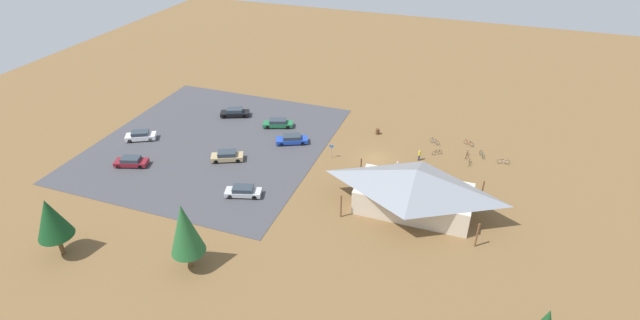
{
  "coord_description": "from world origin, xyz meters",
  "views": [
    {
      "loc": [
        -12.29,
        57.97,
        35.82
      ],
      "look_at": [
        6.74,
        4.77,
        1.2
      ],
      "focal_mm": 26.74,
      "sensor_mm": 36.0,
      "label": 1
    }
  ],
  "objects_px": {
    "trash_bin": "(378,132)",
    "car_tan_inner_stall": "(227,156)",
    "bicycle_red_near_sign": "(469,143)",
    "car_silver_by_curb": "(243,191)",
    "lot_sign": "(331,149)",
    "bicycle_teal_lone_west": "(482,155)",
    "bicycle_orange_mid_cluster": "(467,155)",
    "car_maroon_far_end": "(131,162)",
    "bicycle_blue_back_row": "(435,142)",
    "bicycle_purple_by_bin": "(384,170)",
    "pine_east": "(185,229)",
    "bicycle_green_trailside": "(470,162)",
    "car_blue_back_corner": "(292,139)",
    "bicycle_silver_yard_right": "(504,162)",
    "bike_pavilion": "(415,188)",
    "pine_far_west": "(51,218)",
    "car_white_second_row": "(141,136)",
    "bicycle_black_lone_east": "(437,152)",
    "car_black_front_row": "(235,112)",
    "car_green_mid_lot": "(278,123)",
    "visitor_by_pavilion": "(398,166)"
  },
  "relations": [
    {
      "from": "bicycle_purple_by_bin",
      "to": "car_silver_by_curb",
      "type": "height_order",
      "value": "car_silver_by_curb"
    },
    {
      "from": "bicycle_green_trailside",
      "to": "car_blue_back_corner",
      "type": "bearing_deg",
      "value": 6.51
    },
    {
      "from": "bicycle_green_trailside",
      "to": "bicycle_purple_by_bin",
      "type": "relative_size",
      "value": 1.17
    },
    {
      "from": "bicycle_red_near_sign",
      "to": "bicycle_purple_by_bin",
      "type": "bearing_deg",
      "value": 48.17
    },
    {
      "from": "trash_bin",
      "to": "car_black_front_row",
      "type": "height_order",
      "value": "car_black_front_row"
    },
    {
      "from": "bicycle_purple_by_bin",
      "to": "bicycle_black_lone_east",
      "type": "distance_m",
      "value": 9.56
    },
    {
      "from": "trash_bin",
      "to": "bicycle_orange_mid_cluster",
      "type": "height_order",
      "value": "trash_bin"
    },
    {
      "from": "lot_sign",
      "to": "car_tan_inner_stall",
      "type": "bearing_deg",
      "value": 22.83
    },
    {
      "from": "bicycle_green_trailside",
      "to": "car_blue_back_corner",
      "type": "height_order",
      "value": "car_blue_back_corner"
    },
    {
      "from": "bike_pavilion",
      "to": "car_blue_back_corner",
      "type": "xyz_separation_m",
      "value": [
        20.24,
        -10.2,
        -2.48
      ]
    },
    {
      "from": "bicycle_silver_yard_right",
      "to": "bicycle_red_near_sign",
      "type": "bearing_deg",
      "value": -36.73
    },
    {
      "from": "bicycle_teal_lone_west",
      "to": "bicycle_orange_mid_cluster",
      "type": "bearing_deg",
      "value": 21.5
    },
    {
      "from": "car_maroon_far_end",
      "to": "car_blue_back_corner",
      "type": "bearing_deg",
      "value": -144.18
    },
    {
      "from": "bicycle_orange_mid_cluster",
      "to": "car_white_second_row",
      "type": "relative_size",
      "value": 0.37
    },
    {
      "from": "bike_pavilion",
      "to": "bicycle_purple_by_bin",
      "type": "height_order",
      "value": "bike_pavilion"
    },
    {
      "from": "car_maroon_far_end",
      "to": "bike_pavilion",
      "type": "bearing_deg",
      "value": -175.09
    },
    {
      "from": "pine_east",
      "to": "bicycle_blue_back_row",
      "type": "relative_size",
      "value": 5.1
    },
    {
      "from": "bicycle_teal_lone_west",
      "to": "car_maroon_far_end",
      "type": "height_order",
      "value": "car_maroon_far_end"
    },
    {
      "from": "bicycle_silver_yard_right",
      "to": "car_silver_by_curb",
      "type": "bearing_deg",
      "value": 31.89
    },
    {
      "from": "bicycle_green_trailside",
      "to": "car_tan_inner_stall",
      "type": "height_order",
      "value": "car_tan_inner_stall"
    },
    {
      "from": "lot_sign",
      "to": "trash_bin",
      "type": "bearing_deg",
      "value": -116.35
    },
    {
      "from": "bike_pavilion",
      "to": "bicycle_blue_back_row",
      "type": "xyz_separation_m",
      "value": [
        -0.28,
        -17.42,
        -2.81
      ]
    },
    {
      "from": "pine_far_west",
      "to": "car_green_mid_lot",
      "type": "bearing_deg",
      "value": -105.79
    },
    {
      "from": "bicycle_black_lone_east",
      "to": "car_tan_inner_stall",
      "type": "bearing_deg",
      "value": 22.83
    },
    {
      "from": "pine_far_west",
      "to": "car_white_second_row",
      "type": "height_order",
      "value": "pine_far_west"
    },
    {
      "from": "car_silver_by_curb",
      "to": "bicycle_black_lone_east",
      "type": "bearing_deg",
      "value": -139.32
    },
    {
      "from": "car_silver_by_curb",
      "to": "lot_sign",
      "type": "bearing_deg",
      "value": -120.65
    },
    {
      "from": "trash_bin",
      "to": "car_tan_inner_stall",
      "type": "height_order",
      "value": "car_tan_inner_stall"
    },
    {
      "from": "pine_far_west",
      "to": "car_black_front_row",
      "type": "height_order",
      "value": "pine_far_west"
    },
    {
      "from": "bicycle_purple_by_bin",
      "to": "bicycle_silver_yard_right",
      "type": "relative_size",
      "value": 0.86
    },
    {
      "from": "bike_pavilion",
      "to": "car_maroon_far_end",
      "type": "height_order",
      "value": "bike_pavilion"
    },
    {
      "from": "car_maroon_far_end",
      "to": "car_silver_by_curb",
      "type": "xyz_separation_m",
      "value": [
        -18.18,
        1.16,
        0.0
      ]
    },
    {
      "from": "pine_east",
      "to": "bicycle_red_near_sign",
      "type": "bearing_deg",
      "value": -124.8
    },
    {
      "from": "car_maroon_far_end",
      "to": "car_tan_inner_stall",
      "type": "bearing_deg",
      "value": -154.07
    },
    {
      "from": "visitor_by_pavilion",
      "to": "car_black_front_row",
      "type": "bearing_deg",
      "value": -14.77
    },
    {
      "from": "lot_sign",
      "to": "pine_far_west",
      "type": "relative_size",
      "value": 0.31
    },
    {
      "from": "bicycle_black_lone_east",
      "to": "pine_east",
      "type": "bearing_deg",
      "value": 56.54
    },
    {
      "from": "bicycle_black_lone_east",
      "to": "bicycle_blue_back_row",
      "type": "height_order",
      "value": "bicycle_blue_back_row"
    },
    {
      "from": "bicycle_teal_lone_west",
      "to": "bicycle_orange_mid_cluster",
      "type": "relative_size",
      "value": 0.85
    },
    {
      "from": "pine_east",
      "to": "bicycle_orange_mid_cluster",
      "type": "height_order",
      "value": "pine_east"
    },
    {
      "from": "bicycle_red_near_sign",
      "to": "car_green_mid_lot",
      "type": "xyz_separation_m",
      "value": [
        29.62,
        4.27,
        0.34
      ]
    },
    {
      "from": "lot_sign",
      "to": "bicycle_orange_mid_cluster",
      "type": "height_order",
      "value": "lot_sign"
    },
    {
      "from": "bicycle_blue_back_row",
      "to": "car_maroon_far_end",
      "type": "distance_m",
      "value": 44.45
    },
    {
      "from": "car_green_mid_lot",
      "to": "car_white_second_row",
      "type": "bearing_deg",
      "value": 31.29
    },
    {
      "from": "trash_bin",
      "to": "lot_sign",
      "type": "distance_m",
      "value": 10.4
    },
    {
      "from": "car_silver_by_curb",
      "to": "car_white_second_row",
      "type": "height_order",
      "value": "car_white_second_row"
    },
    {
      "from": "bicycle_red_near_sign",
      "to": "pine_east",
      "type": "bearing_deg",
      "value": 55.2
    },
    {
      "from": "bicycle_red_near_sign",
      "to": "car_silver_by_curb",
      "type": "xyz_separation_m",
      "value": [
        26.04,
        23.21,
        0.34
      ]
    },
    {
      "from": "trash_bin",
      "to": "bike_pavilion",
      "type": "bearing_deg",
      "value": 116.27
    },
    {
      "from": "bike_pavilion",
      "to": "bicycle_teal_lone_west",
      "type": "distance_m",
      "value": 17.72
    }
  ]
}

